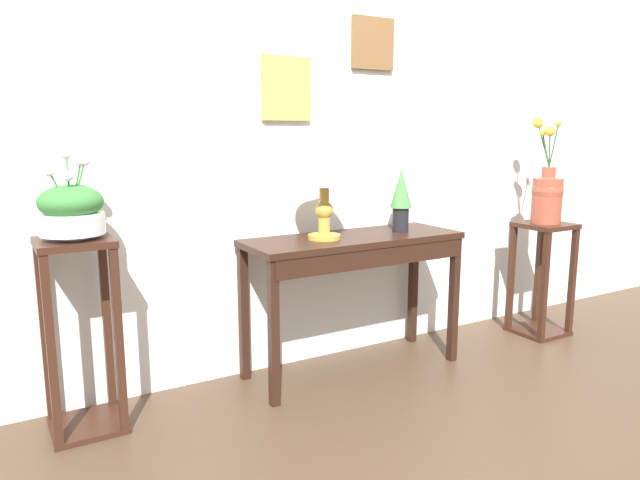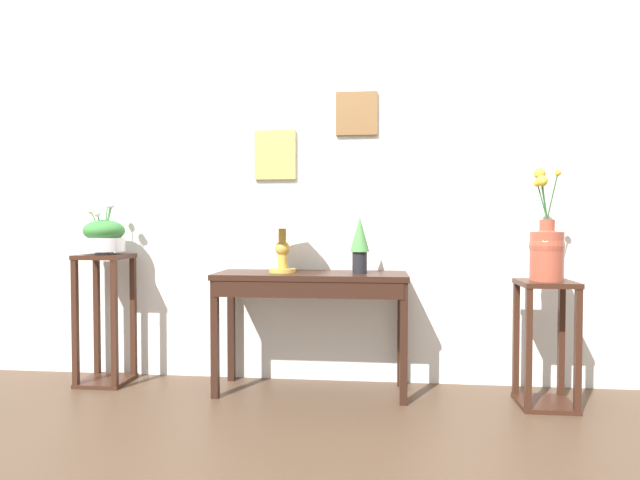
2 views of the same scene
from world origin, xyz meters
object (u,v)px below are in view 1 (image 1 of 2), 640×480
at_px(table_lamp, 324,175).
at_px(pedestal_stand_left, 81,336).
at_px(potted_plant_on_console, 401,196).
at_px(pedestal_stand_right, 541,279).
at_px(console_table, 356,256).
at_px(planter_bowl_wide_left, 71,209).
at_px(flower_vase_tall_right, 547,193).

distance_m(table_lamp, pedestal_stand_left, 1.40).
height_order(potted_plant_on_console, pedestal_stand_left, potted_plant_on_console).
bearing_deg(pedestal_stand_left, pedestal_stand_right, -3.15).
xyz_separation_m(console_table, planter_bowl_wide_left, (-1.42, 0.06, 0.34)).
xyz_separation_m(planter_bowl_wide_left, pedestal_stand_right, (2.83, -0.16, -0.63)).
height_order(planter_bowl_wide_left, pedestal_stand_right, planter_bowl_wide_left).
height_order(pedestal_stand_left, planter_bowl_wide_left, planter_bowl_wide_left).
bearing_deg(pedestal_stand_right, planter_bowl_wide_left, 176.85).
xyz_separation_m(planter_bowl_wide_left, flower_vase_tall_right, (2.83, -0.15, -0.06)).
height_order(console_table, pedestal_stand_right, console_table).
relative_size(console_table, potted_plant_on_console, 3.39).
bearing_deg(console_table, flower_vase_tall_right, -3.61).
bearing_deg(flower_vase_tall_right, planter_bowl_wide_left, 176.88).
relative_size(table_lamp, planter_bowl_wide_left, 1.22).
bearing_deg(pedestal_stand_right, flower_vase_tall_right, 121.37).
relative_size(potted_plant_on_console, flower_vase_tall_right, 0.53).
bearing_deg(pedestal_stand_left, planter_bowl_wide_left, -39.89).
height_order(pedestal_stand_left, flower_vase_tall_right, flower_vase_tall_right).
xyz_separation_m(potted_plant_on_console, pedestal_stand_left, (-1.73, 0.05, -0.54)).
bearing_deg(potted_plant_on_console, pedestal_stand_left, 178.24).
bearing_deg(pedestal_stand_right, potted_plant_on_console, 174.69).
distance_m(table_lamp, flower_vase_tall_right, 1.62).
distance_m(table_lamp, planter_bowl_wide_left, 1.23).
xyz_separation_m(console_table, potted_plant_on_console, (0.31, 0.01, 0.31)).
xyz_separation_m(console_table, pedestal_stand_left, (-1.42, 0.07, -0.23)).
xyz_separation_m(pedestal_stand_left, pedestal_stand_right, (2.83, -0.16, -0.07)).
relative_size(pedestal_stand_right, flower_vase_tall_right, 1.11).
bearing_deg(planter_bowl_wide_left, table_lamp, -1.88).
bearing_deg(planter_bowl_wide_left, potted_plant_on_console, -1.75).
distance_m(console_table, table_lamp, 0.49).
bearing_deg(planter_bowl_wide_left, pedestal_stand_right, -3.15).
xyz_separation_m(console_table, flower_vase_tall_right, (1.42, -0.09, 0.28)).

